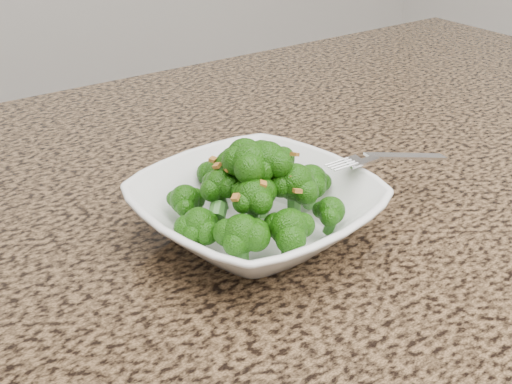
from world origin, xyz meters
TOP-DOWN VIEW (x-y plane):
  - granite_counter at (0.00, 0.30)m, footprint 1.64×1.04m
  - bowl at (-0.07, 0.28)m, footprint 0.26×0.26m
  - broccoli_pile at (-0.07, 0.28)m, footprint 0.20×0.20m
  - garlic_topping at (-0.07, 0.28)m, footprint 0.12×0.12m
  - fork at (0.06, 0.25)m, footprint 0.18×0.06m

SIDE VIEW (x-z plane):
  - granite_counter at x=0.00m, z-range 0.87..0.90m
  - bowl at x=-0.07m, z-range 0.90..0.96m
  - fork at x=0.06m, z-range 0.96..0.97m
  - broccoli_pile at x=-0.07m, z-range 0.96..1.02m
  - garlic_topping at x=-0.07m, z-range 1.02..1.03m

